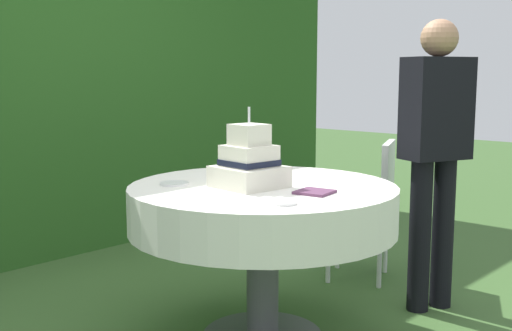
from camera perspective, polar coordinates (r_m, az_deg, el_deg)
foliage_hedge at (r=4.80m, az=-19.90°, el=9.78°), size 6.08×0.51×2.96m
cake_table at (r=3.09m, az=0.61°, el=-4.02°), size 1.30×1.30×0.78m
wedding_cake at (r=3.01m, az=-0.61°, el=0.16°), size 0.32×0.32×0.38m
serving_plate_near at (r=2.62m, az=2.57°, el=-3.39°), size 0.10×0.10×0.01m
serving_plate_far at (r=3.10m, az=-7.38°, el=-1.62°), size 0.14×0.14×0.01m
napkin_stack at (r=2.87m, az=5.35°, el=-2.38°), size 0.17×0.17×0.01m
garden_chair at (r=4.08m, az=10.37°, el=-2.76°), size 0.53×0.53×0.89m
standing_person at (r=3.58m, az=15.85°, el=1.83°), size 0.41×0.33×1.60m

